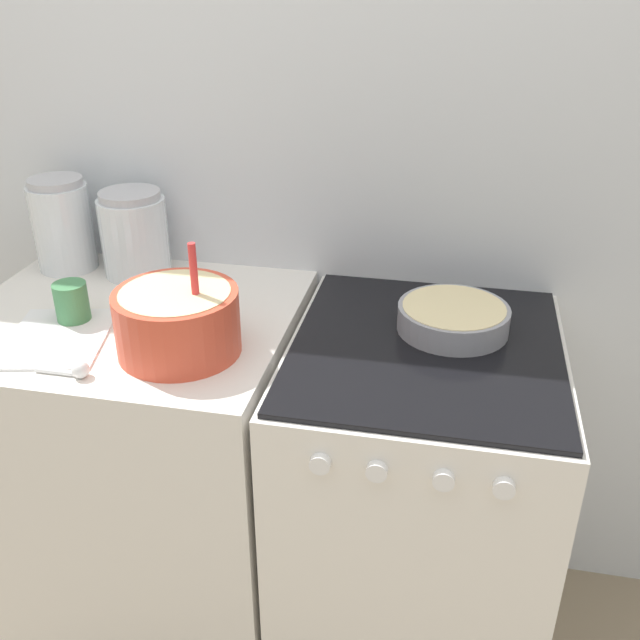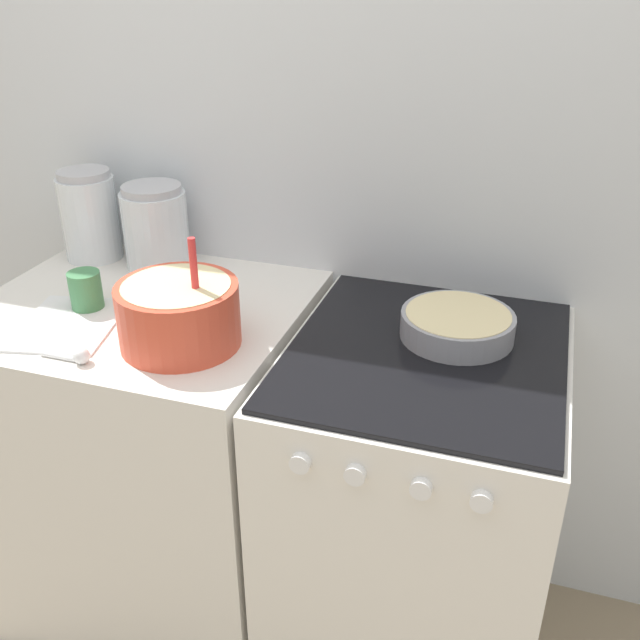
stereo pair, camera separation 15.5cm
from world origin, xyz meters
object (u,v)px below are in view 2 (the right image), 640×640
object	(u,v)px
stove	(414,515)
storage_jar_left	(90,221)
baking_pan	(457,324)
mixing_bowl	(179,311)
storage_jar_middle	(156,232)
tin_can	(86,291)

from	to	relation	value
stove	storage_jar_left	distance (m)	1.16
baking_pan	mixing_bowl	bearing A→B (deg)	-159.21
stove	mixing_bowl	size ratio (longest dim) A/B	3.54
stove	storage_jar_middle	size ratio (longest dim) A/B	4.13
stove	baking_pan	bearing A→B (deg)	57.35
storage_jar_middle	tin_can	size ratio (longest dim) A/B	2.35
baking_pan	storage_jar_left	bearing A→B (deg)	171.42
stove	storage_jar_left	size ratio (longest dim) A/B	3.76
stove	storage_jar_left	xyz separation A→B (m)	(-0.98, 0.24, 0.57)
storage_jar_left	tin_can	bearing A→B (deg)	-59.00
mixing_bowl	baking_pan	xyz separation A→B (m)	(0.57, 0.22, -0.05)
mixing_bowl	storage_jar_middle	xyz separation A→B (m)	(-0.26, 0.37, 0.02)
storage_jar_left	tin_can	xyz separation A→B (m)	(0.17, -0.29, -0.06)
baking_pan	tin_can	world-z (taller)	tin_can
mixing_bowl	storage_jar_middle	bearing A→B (deg)	125.41
baking_pan	storage_jar_middle	world-z (taller)	storage_jar_middle
mixing_bowl	storage_jar_left	world-z (taller)	mixing_bowl
storage_jar_left	tin_can	distance (m)	0.34
mixing_bowl	baking_pan	bearing A→B (deg)	20.79
stove	baking_pan	world-z (taller)	baking_pan
baking_pan	tin_can	bearing A→B (deg)	-171.08
storage_jar_middle	tin_can	world-z (taller)	storage_jar_middle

